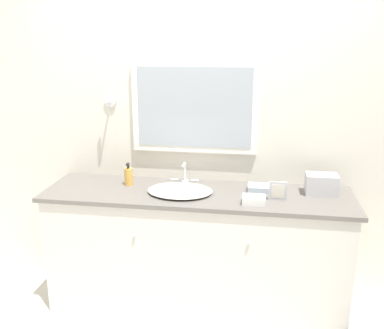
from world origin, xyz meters
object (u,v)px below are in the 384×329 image
at_px(sink_basin, 180,190).
at_px(picture_frame, 278,191).
at_px(appliance_box, 321,184).
at_px(soap_bottle, 129,176).

bearing_deg(sink_basin, picture_frame, -3.78).
bearing_deg(appliance_box, soap_bottle, -179.39).
xyz_separation_m(soap_bottle, appliance_box, (1.36, 0.01, 0.00)).
relative_size(sink_basin, appliance_box, 2.10).
relative_size(sink_basin, soap_bottle, 2.69).
xyz_separation_m(sink_basin, picture_frame, (0.66, -0.04, 0.04)).
height_order(soap_bottle, picture_frame, soap_bottle).
bearing_deg(appliance_box, sink_basin, -172.77).
height_order(sink_basin, appliance_box, sink_basin).
bearing_deg(soap_bottle, appliance_box, 0.61).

